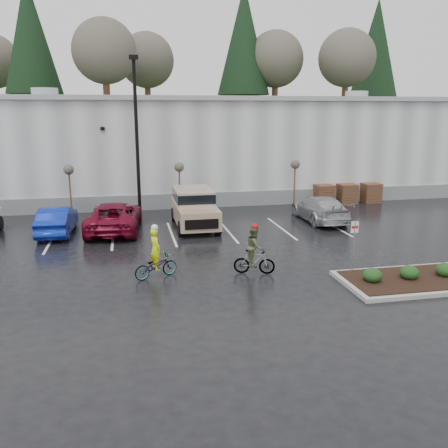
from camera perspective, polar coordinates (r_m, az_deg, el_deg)
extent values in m
plane|color=black|center=(17.81, 4.29, -7.22)|extent=(120.00, 120.00, 0.00)
cube|color=#A5A8AA|center=(38.39, -4.68, 9.32)|extent=(60.00, 15.00, 7.00)
cube|color=slate|center=(31.35, -2.89, 2.86)|extent=(60.00, 0.12, 1.00)
cube|color=#999B9E|center=(38.29, -4.79, 14.62)|extent=(60.50, 15.50, 0.30)
cube|color=#1D3A18|center=(61.27, -7.35, 10.36)|extent=(80.00, 25.00, 6.00)
cylinder|color=black|center=(28.07, -10.42, 9.65)|extent=(0.20, 0.20, 9.00)
cube|color=black|center=(28.15, -10.84, 19.02)|extent=(0.50, 1.00, 0.25)
cylinder|color=#543121|center=(29.61, -17.98, 3.35)|extent=(0.10, 0.10, 2.80)
sphere|color=#443E36|center=(29.40, -18.19, 6.23)|extent=(0.60, 0.60, 0.60)
cylinder|color=#543121|center=(29.58, -5.36, 3.95)|extent=(0.10, 0.10, 2.80)
sphere|color=#443E36|center=(29.37, -5.42, 6.84)|extent=(0.60, 0.60, 0.60)
cylinder|color=#543121|center=(31.28, 8.47, 4.38)|extent=(0.10, 0.10, 2.80)
sphere|color=#443E36|center=(31.08, 8.56, 7.11)|extent=(0.60, 0.60, 0.60)
cube|color=#543121|center=(33.23, 11.90, 3.51)|extent=(1.20, 1.20, 1.35)
cube|color=#543121|center=(33.94, 14.54, 3.57)|extent=(1.20, 1.20, 1.35)
cube|color=#543121|center=(34.76, 17.22, 3.62)|extent=(1.20, 1.20, 1.35)
cube|color=gray|center=(19.98, 24.95, -5.94)|extent=(8.00, 3.00, 0.15)
cube|color=black|center=(19.95, 24.97, -5.68)|extent=(7.60, 2.60, 0.04)
ellipsoid|color=#1A3512|center=(18.28, 17.41, -5.90)|extent=(0.70, 0.70, 0.52)
ellipsoid|color=#1A3512|center=(19.04, 21.39, -5.45)|extent=(0.70, 0.70, 0.52)
ellipsoid|color=#1A3512|center=(19.88, 25.04, -5.02)|extent=(0.70, 0.70, 0.52)
cylinder|color=gray|center=(18.99, 15.30, -2.85)|extent=(0.05, 0.05, 2.20)
cube|color=white|center=(18.78, 15.46, -0.36)|extent=(0.30, 0.02, 0.45)
cube|color=red|center=(18.77, 15.48, -0.37)|extent=(0.26, 0.02, 0.10)
imported|color=#0D2194|center=(26.07, -19.43, 0.41)|extent=(1.69, 4.46, 1.45)
imported|color=maroon|center=(25.88, -13.05, 0.87)|extent=(3.12, 5.84, 1.56)
imported|color=#B3B6BB|center=(28.05, 11.45, 1.83)|extent=(2.07, 5.06, 1.47)
imported|color=#3F3F44|center=(18.48, -8.19, -5.04)|extent=(1.84, 1.20, 0.92)
imported|color=#D3F00D|center=(18.27, -8.27, -2.99)|extent=(0.57, 0.68, 1.60)
sphere|color=silver|center=(18.05, -8.36, -0.45)|extent=(0.26, 0.26, 0.26)
imported|color=#3F3F44|center=(18.74, 3.66, -4.56)|extent=(1.63, 0.91, 0.98)
imported|color=#47522C|center=(18.55, 3.69, -2.71)|extent=(0.62, 0.84, 1.54)
sphere|color=#990C0C|center=(18.35, 3.73, -0.34)|extent=(0.25, 0.25, 0.25)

